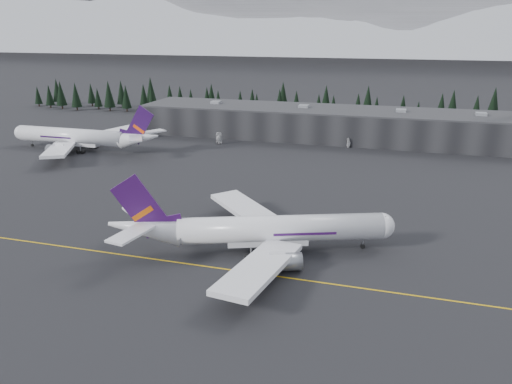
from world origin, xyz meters
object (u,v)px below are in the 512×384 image
(terminal, at_px, (326,123))
(gse_vehicle_b, at_px, (349,146))
(jet_parked, at_px, (83,137))
(gse_vehicle_a, at_px, (219,142))
(jet_main, at_px, (256,230))

(terminal, height_order, gse_vehicle_b, terminal)
(terminal, distance_m, jet_parked, 98.62)
(terminal, relative_size, gse_vehicle_b, 41.50)
(gse_vehicle_a, bearing_deg, terminal, 24.87)
(gse_vehicle_b, bearing_deg, jet_parked, -91.35)
(jet_main, xyz_separation_m, jet_parked, (-89.08, 68.26, 0.23))
(terminal, height_order, gse_vehicle_a, terminal)
(jet_parked, bearing_deg, gse_vehicle_a, -151.11)
(jet_main, relative_size, gse_vehicle_a, 11.83)
(jet_parked, xyz_separation_m, gse_vehicle_a, (45.73, 25.31, -4.55))
(jet_main, height_order, gse_vehicle_a, jet_main)
(jet_main, height_order, jet_parked, jet_parked)
(jet_main, bearing_deg, terminal, 71.15)
(terminal, bearing_deg, gse_vehicle_b, -53.41)
(gse_vehicle_b, bearing_deg, terminal, -164.05)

